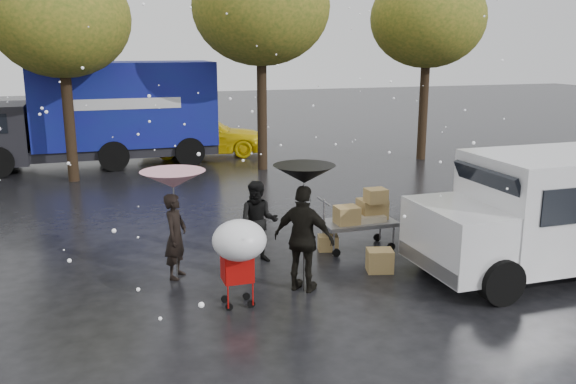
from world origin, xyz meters
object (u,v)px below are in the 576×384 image
object	(u,v)px
person_black	(304,239)
vendor_cart	(362,214)
yellow_taxi	(201,134)
person_pink	(176,236)
white_van	(556,210)
shopping_cart	(239,245)
blue_truck	(100,114)

from	to	relation	value
person_black	vendor_cart	size ratio (longest dim) A/B	1.20
person_black	yellow_taxi	xyz separation A→B (m)	(0.66, 13.48, -0.12)
person_pink	white_van	distance (m)	6.85
white_van	shopping_cart	bearing A→B (deg)	178.62
person_pink	blue_truck	bearing A→B (deg)	34.57
person_black	yellow_taxi	distance (m)	13.49
white_van	yellow_taxi	xyz separation A→B (m)	(-3.97, 14.03, -0.37)
person_pink	blue_truck	world-z (taller)	blue_truck
person_black	white_van	distance (m)	4.67
shopping_cart	white_van	world-z (taller)	white_van
yellow_taxi	white_van	bearing A→B (deg)	-153.43
person_black	blue_truck	xyz separation A→B (m)	(-2.95, 12.57, 0.85)
yellow_taxi	person_pink	bearing A→B (deg)	178.64
white_van	yellow_taxi	bearing A→B (deg)	105.80
person_pink	vendor_cart	size ratio (longest dim) A/B	1.01
white_van	vendor_cart	bearing A→B (deg)	140.94
person_pink	white_van	xyz separation A→B (m)	(6.59, -1.82, 0.39)
person_pink	shopping_cart	world-z (taller)	person_pink
person_pink	person_black	bearing A→B (deg)	-93.26
vendor_cart	blue_truck	bearing A→B (deg)	113.84
vendor_cart	shopping_cart	distance (m)	3.73
shopping_cart	blue_truck	size ratio (longest dim) A/B	0.18
blue_truck	yellow_taxi	world-z (taller)	blue_truck
vendor_cart	white_van	world-z (taller)	white_van
shopping_cart	person_black	bearing A→B (deg)	18.87
person_pink	shopping_cart	size ratio (longest dim) A/B	1.05
vendor_cart	white_van	distance (m)	3.60
white_van	blue_truck	world-z (taller)	blue_truck
person_pink	person_black	world-z (taller)	person_black
shopping_cart	person_pink	bearing A→B (deg)	114.28
person_black	white_van	size ratio (longest dim) A/B	0.37
person_black	vendor_cart	world-z (taller)	person_black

